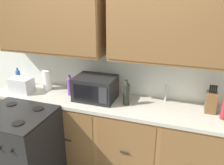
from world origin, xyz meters
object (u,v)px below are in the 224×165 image
(knife_block, at_px, (211,102))
(bottle_violet, at_px, (70,85))
(microwave, at_px, (95,88))
(bottle_dark, at_px, (126,93))
(stove_range, at_px, (21,150))
(paper_towel_roll, at_px, (47,80))
(bottle_blue, at_px, (18,77))
(toaster, at_px, (22,85))

(knife_block, height_order, bottle_violet, knife_block)
(microwave, xyz_separation_m, bottle_dark, (0.39, -0.03, 0.01))
(knife_block, relative_size, bottle_dark, 1.02)
(stove_range, xyz_separation_m, paper_towel_roll, (-0.06, 0.72, 0.59))
(stove_range, relative_size, bottle_violet, 3.63)
(bottle_dark, xyz_separation_m, bottle_blue, (-1.58, 0.11, -0.03))
(microwave, bearing_deg, bottle_dark, -4.75)
(microwave, height_order, paper_towel_roll, microwave)
(paper_towel_roll, bearing_deg, bottle_blue, -179.79)
(knife_block, relative_size, bottle_blue, 1.25)
(toaster, height_order, paper_towel_roll, paper_towel_roll)
(stove_range, distance_m, microwave, 1.10)
(microwave, relative_size, bottle_blue, 1.93)
(bottle_blue, bearing_deg, stove_range, -53.67)
(toaster, bearing_deg, microwave, 6.71)
(toaster, relative_size, knife_block, 0.90)
(microwave, bearing_deg, bottle_violet, 178.38)
(knife_block, xyz_separation_m, bottle_violet, (-1.64, -0.09, 0.01))
(bottle_dark, bearing_deg, stove_range, -150.43)
(knife_block, distance_m, bottle_violet, 1.64)
(microwave, xyz_separation_m, paper_towel_roll, (-0.73, 0.08, -0.01))
(stove_range, distance_m, bottle_blue, 1.06)
(toaster, bearing_deg, bottle_blue, 137.16)
(toaster, xyz_separation_m, bottle_violet, (0.63, 0.13, 0.03))
(stove_range, relative_size, bottle_dark, 3.13)
(bottle_dark, bearing_deg, bottle_blue, 175.89)
(knife_block, bearing_deg, bottle_dark, -171.93)
(microwave, bearing_deg, paper_towel_roll, 173.49)
(knife_block, bearing_deg, paper_towel_roll, -179.66)
(stove_range, xyz_separation_m, bottle_violet, (0.32, 0.64, 0.59))
(microwave, relative_size, knife_block, 1.55)
(stove_range, distance_m, paper_towel_roll, 0.93)
(stove_range, xyz_separation_m, bottle_dark, (1.06, 0.60, 0.61))
(toaster, height_order, bottle_blue, bottle_blue)
(knife_block, bearing_deg, toaster, -174.71)
(bottle_blue, bearing_deg, knife_block, 0.32)
(toaster, bearing_deg, paper_towel_roll, 38.07)
(microwave, height_order, bottle_violet, microwave)
(knife_block, relative_size, paper_towel_roll, 1.19)
(paper_towel_roll, bearing_deg, microwave, -6.51)
(toaster, relative_size, bottle_dark, 0.92)
(microwave, distance_m, bottle_dark, 0.39)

